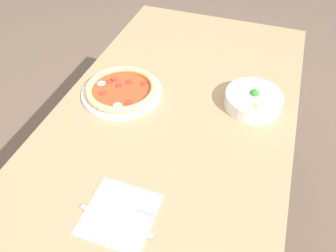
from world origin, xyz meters
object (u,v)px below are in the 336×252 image
Objects in this scene: pizza at (122,90)px; knife at (113,220)px; bowl at (254,99)px; fork at (123,204)px.

knife is at bearing 22.07° from pizza.
knife is (0.57, -0.27, -0.03)m from bowl.
fork and knife have the same top height.
bowl is 0.94× the size of knife.
bowl is 0.58m from fork.
pizza is 0.48m from fork.
pizza is 1.57× the size of fork.
pizza is 1.47× the size of bowl.
pizza is at bearing 117.01° from knife.
knife is (0.48, 0.19, -0.01)m from pizza.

